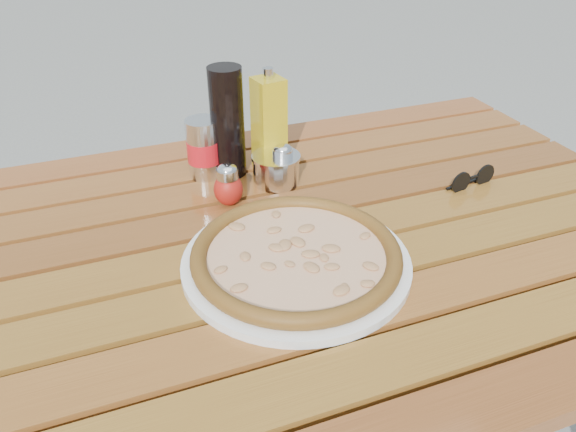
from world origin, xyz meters
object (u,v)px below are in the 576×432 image
object	(u,v)px
dark_bottle	(227,123)
parmesan_tin	(276,169)
table	(292,272)
pizza	(296,254)
soda_can	(204,149)
sunglasses	(472,179)
pepper_shaker	(228,185)
oregano_shaker	(283,165)
olive_oil_cruet	(269,124)
plate	(296,262)

from	to	relation	value
dark_bottle	parmesan_tin	world-z (taller)	dark_bottle
table	pizza	distance (m)	0.13
dark_bottle	soda_can	bearing A→B (deg)	171.31
soda_can	pizza	bearing A→B (deg)	-80.20
soda_can	sunglasses	size ratio (longest dim) A/B	1.09
table	dark_bottle	world-z (taller)	dark_bottle
table	pizza	world-z (taller)	pizza
pepper_shaker	oregano_shaker	distance (m)	0.13
soda_can	parmesan_tin	bearing A→B (deg)	-32.87
olive_oil_cruet	parmesan_tin	distance (m)	0.09
parmesan_tin	table	bearing A→B (deg)	-101.79
oregano_shaker	olive_oil_cruet	size ratio (longest dim) A/B	0.39
plate	pepper_shaker	bearing A→B (deg)	101.77
parmesan_tin	sunglasses	distance (m)	0.38
pepper_shaker	dark_bottle	world-z (taller)	dark_bottle
olive_oil_cruet	table	bearing A→B (deg)	-100.93
plate	pepper_shaker	world-z (taller)	pepper_shaker
pizza	pepper_shaker	distance (m)	0.23
parmesan_tin	soda_can	bearing A→B (deg)	147.13
sunglasses	pepper_shaker	bearing A→B (deg)	158.67
dark_bottle	olive_oil_cruet	world-z (taller)	dark_bottle
table	olive_oil_cruet	bearing A→B (deg)	79.07
pepper_shaker	dark_bottle	bearing A→B (deg)	72.95
pizza	parmesan_tin	world-z (taller)	parmesan_tin
dark_bottle	olive_oil_cruet	bearing A→B (deg)	-3.14
oregano_shaker	olive_oil_cruet	world-z (taller)	olive_oil_cruet
dark_bottle	parmesan_tin	size ratio (longest dim) A/B	2.02
oregano_shaker	sunglasses	world-z (taller)	oregano_shaker
table	plate	size ratio (longest dim) A/B	3.89
table	olive_oil_cruet	size ratio (longest dim) A/B	6.67
oregano_shaker	plate	bearing A→B (deg)	-106.07
olive_oil_cruet	pepper_shaker	bearing A→B (deg)	-136.85
dark_bottle	soda_can	size ratio (longest dim) A/B	1.83
table	sunglasses	xyz separation A→B (m)	(0.39, 0.04, 0.09)
dark_bottle	sunglasses	bearing A→B (deg)	-27.64
plate	oregano_shaker	world-z (taller)	oregano_shaker
oregano_shaker	soda_can	world-z (taller)	soda_can
table	dark_bottle	xyz separation A→B (m)	(-0.03, 0.26, 0.19)
pepper_shaker	soda_can	size ratio (longest dim) A/B	0.68
pizza	olive_oil_cruet	size ratio (longest dim) A/B	1.73
pepper_shaker	parmesan_tin	size ratio (longest dim) A/B	0.75
pepper_shaker	olive_oil_cruet	size ratio (longest dim) A/B	0.39
table	soda_can	bearing A→B (deg)	107.27
dark_bottle	sunglasses	size ratio (longest dim) A/B	2.00
table	parmesan_tin	bearing A→B (deg)	78.21
plate	oregano_shaker	bearing A→B (deg)	73.93
soda_can	olive_oil_cruet	size ratio (longest dim) A/B	0.57
soda_can	dark_bottle	bearing A→B (deg)	-8.69
soda_can	oregano_shaker	bearing A→B (deg)	-31.06
pizza	parmesan_tin	size ratio (longest dim) A/B	3.33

